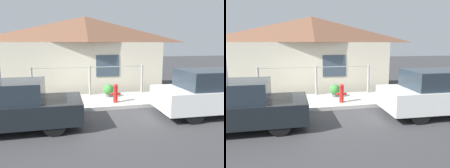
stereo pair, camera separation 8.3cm
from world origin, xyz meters
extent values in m
plane|color=#38383A|center=(0.00, 0.00, 0.00)|extent=(60.00, 60.00, 0.00)
cube|color=#B2AFA8|center=(0.00, 1.06, 0.07)|extent=(24.00, 2.13, 0.13)
cube|color=beige|center=(0.00, 2.72, 1.21)|extent=(7.47, 0.12, 2.42)
cube|color=#384756|center=(0.93, 2.65, 1.33)|extent=(1.10, 0.04, 1.00)
pyramid|color=brown|center=(0.00, 3.76, 3.05)|extent=(7.87, 2.20, 1.25)
cylinder|color=#999993|center=(-2.40, 1.98, 0.77)|extent=(0.10, 0.10, 1.27)
cylinder|color=#999993|center=(0.00, 1.98, 0.77)|extent=(0.10, 0.10, 1.27)
cylinder|color=#999993|center=(2.40, 1.98, 0.77)|extent=(0.10, 0.10, 1.27)
cylinder|color=#999993|center=(0.00, 1.98, 1.36)|extent=(4.80, 0.03, 0.03)
cube|color=black|center=(-2.61, -1.16, 0.52)|extent=(3.99, 1.62, 0.59)
cube|color=#232D38|center=(-2.77, -1.16, 1.09)|extent=(2.20, 1.42, 0.55)
cylinder|color=black|center=(-1.38, -0.48, 0.30)|extent=(0.60, 0.20, 0.60)
cylinder|color=black|center=(-1.38, -1.85, 0.30)|extent=(0.60, 0.20, 0.60)
cube|color=white|center=(3.99, -1.16, 0.58)|extent=(4.30, 1.80, 0.68)
cube|color=#232D38|center=(3.82, -1.15, 1.22)|extent=(2.38, 1.55, 0.59)
cylinder|color=black|center=(2.69, -0.40, 0.33)|extent=(0.66, 0.22, 0.66)
cylinder|color=black|center=(2.65, -1.85, 0.33)|extent=(0.66, 0.22, 0.66)
cylinder|color=red|center=(0.80, 0.52, 0.43)|extent=(0.17, 0.17, 0.60)
sphere|color=red|center=(0.80, 0.52, 0.77)|extent=(0.18, 0.18, 0.18)
cylinder|color=red|center=(0.68, 0.52, 0.46)|extent=(0.15, 0.08, 0.08)
cylinder|color=red|center=(0.93, 0.52, 0.46)|extent=(0.15, 0.08, 0.08)
cylinder|color=slate|center=(0.73, 1.45, 0.21)|extent=(0.24, 0.24, 0.15)
sphere|color=#387F38|center=(0.73, 1.45, 0.45)|extent=(0.45, 0.45, 0.45)
cylinder|color=#9E5638|center=(-2.38, 1.55, 0.22)|extent=(0.30, 0.30, 0.18)
sphere|color=#387F38|center=(-2.38, 1.55, 0.46)|extent=(0.40, 0.40, 0.40)
camera|label=1|loc=(-1.09, -7.40, 2.38)|focal=35.00mm
camera|label=2|loc=(-1.01, -7.41, 2.38)|focal=35.00mm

